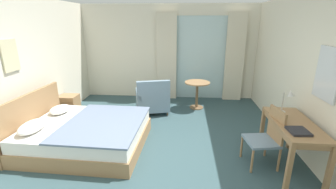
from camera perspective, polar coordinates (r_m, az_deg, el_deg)
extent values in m
cube|color=#334C51|center=(4.06, -3.47, -16.55)|extent=(5.63, 7.54, 0.10)
cube|color=silver|center=(6.91, 0.19, 10.36)|extent=(5.23, 0.12, 2.70)
cube|color=silver|center=(4.01, 35.18, 1.68)|extent=(0.12, 7.14, 2.70)
cube|color=silver|center=(6.85, 7.89, 8.76)|extent=(1.49, 0.02, 2.37)
cube|color=beige|center=(6.75, -0.36, 9.23)|extent=(0.57, 0.10, 2.47)
cube|color=beige|center=(6.87, 16.11, 8.69)|extent=(0.52, 0.10, 2.47)
cube|color=#9E754C|center=(4.61, -19.08, -10.50)|extent=(2.11, 1.79, 0.26)
cube|color=white|center=(4.51, -19.38, -7.84)|extent=(2.04, 1.74, 0.22)
cube|color=#9E754C|center=(5.00, -30.50, -5.26)|extent=(0.13, 1.75, 0.98)
cube|color=slate|center=(4.33, -15.50, -6.76)|extent=(1.41, 1.75, 0.03)
ellipsoid|color=white|center=(4.49, -30.43, -6.79)|extent=(0.36, 0.59, 0.17)
ellipsoid|color=white|center=(5.12, -25.08, -3.34)|extent=(0.38, 0.50, 0.13)
cube|color=#9E754C|center=(6.02, -23.12, -2.73)|extent=(0.41, 0.37, 0.55)
cube|color=olive|center=(5.83, -24.08, -2.36)|extent=(0.35, 0.01, 0.13)
cube|color=#9E754C|center=(4.00, 28.70, -6.27)|extent=(0.60, 1.30, 0.04)
cube|color=#9E754C|center=(4.02, 28.58, -7.03)|extent=(0.55, 1.23, 0.08)
cube|color=#9E754C|center=(3.80, 34.99, -15.25)|extent=(0.06, 0.06, 0.74)
cube|color=#9E754C|center=(4.76, 28.09, -7.59)|extent=(0.06, 0.06, 0.74)
cube|color=#9E754C|center=(3.58, 27.65, -15.95)|extent=(0.06, 0.06, 0.74)
cube|color=#9E754C|center=(4.58, 22.21, -7.68)|extent=(0.06, 0.06, 0.74)
cube|color=gray|center=(4.02, 21.96, -10.59)|extent=(0.53, 0.53, 0.04)
cube|color=#9E754C|center=(4.00, 25.19, -6.76)|extent=(0.10, 0.45, 0.51)
cylinder|color=#9E754C|center=(4.21, 17.70, -12.13)|extent=(0.04, 0.04, 0.39)
cylinder|color=#9E754C|center=(3.88, 20.04, -15.20)|extent=(0.04, 0.04, 0.39)
cylinder|color=#9E754C|center=(4.38, 22.97, -11.54)|extent=(0.04, 0.04, 0.39)
cylinder|color=#9E754C|center=(4.06, 25.70, -14.37)|extent=(0.04, 0.04, 0.39)
cylinder|color=#B7B2A8|center=(4.32, 26.14, -3.79)|extent=(0.13, 0.13, 0.02)
cylinder|color=#B7B2A8|center=(4.27, 26.45, -1.65)|extent=(0.02, 0.02, 0.33)
cone|color=#B7B2A8|center=(4.11, 28.01, 0.24)|extent=(0.13, 0.14, 0.13)
cube|color=#232328|center=(3.67, 29.47, -7.87)|extent=(0.27, 0.29, 0.03)
cube|color=gray|center=(5.92, -3.90, -1.95)|extent=(0.96, 0.95, 0.29)
cube|color=gray|center=(5.48, -3.60, 0.81)|extent=(0.79, 0.31, 0.50)
cube|color=gray|center=(5.89, -0.62, 0.32)|extent=(0.29, 0.78, 0.16)
cube|color=gray|center=(5.82, -7.32, -0.04)|extent=(0.29, 0.78, 0.16)
cylinder|color=#4C3D2D|center=(6.33, -1.19, -2.46)|extent=(0.04, 0.04, 0.10)
cylinder|color=#4C3D2D|center=(6.27, -7.24, -2.81)|extent=(0.04, 0.04, 0.10)
cylinder|color=#4C3D2D|center=(5.72, -0.15, -4.71)|extent=(0.04, 0.04, 0.10)
cylinder|color=#4C3D2D|center=(5.65, -6.86, -5.13)|extent=(0.04, 0.04, 0.10)
cylinder|color=#9E754C|center=(6.07, 7.25, 2.94)|extent=(0.66, 0.66, 0.03)
cylinder|color=brown|center=(6.17, 7.13, -0.27)|extent=(0.07, 0.07, 0.69)
cylinder|color=brown|center=(6.28, 7.01, -3.15)|extent=(0.36, 0.36, 0.02)
cube|color=beige|center=(4.78, -34.45, 7.93)|extent=(0.03, 0.36, 0.54)
cube|color=silver|center=(3.94, 34.66, 4.19)|extent=(0.02, 0.54, 0.75)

